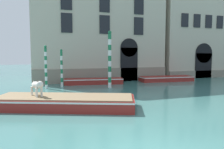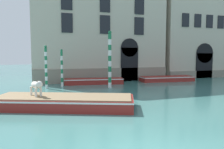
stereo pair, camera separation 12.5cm
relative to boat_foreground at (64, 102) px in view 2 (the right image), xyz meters
name	(u,v)px [view 2 (the right image)]	position (x,y,z in m)	size (l,w,h in m)	color
palazzo_left	(97,24)	(5.12, 12.78, 5.88)	(13.96, 6.13, 12.48)	#BCB29E
palazzo_right	(193,14)	(17.89, 12.79, 7.68)	(10.40, 6.13, 16.08)	#BCB29E
boat_foreground	(64,102)	(0.00, 0.00, 0.00)	(7.53, 4.81, 0.64)	maroon
dog_on_deck	(36,85)	(-1.33, 0.42, 0.85)	(0.67, 1.21, 0.84)	silver
boat_moored_near_palazzo	(94,81)	(3.65, 8.54, -0.06)	(5.59, 2.07, 0.53)	maroon
boat_moored_far	(167,79)	(11.36, 8.31, -0.07)	(5.69, 2.19, 0.51)	maroon
mooring_pole_0	(110,59)	(4.38, 5.89, 2.05)	(0.29, 0.29, 4.72)	white
mooring_pole_1	(46,67)	(-0.67, 7.05, 1.43)	(0.21, 0.21, 3.51)	white
mooring_pole_2	(62,68)	(0.65, 7.86, 1.29)	(0.20, 0.20, 3.22)	white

